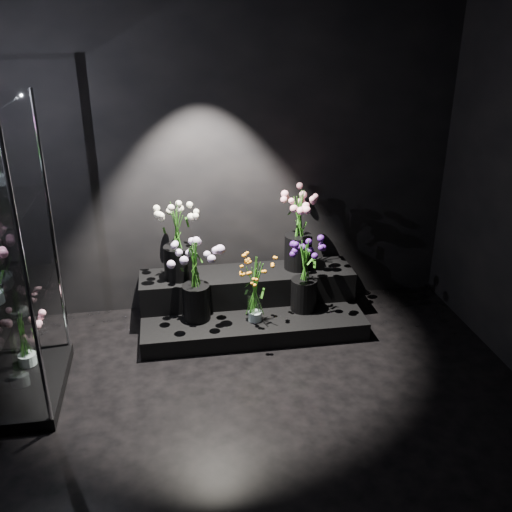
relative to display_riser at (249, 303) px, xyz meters
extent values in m
plane|color=black|center=(-0.10, -1.62, -0.18)|extent=(4.00, 4.00, 0.00)
plane|color=black|center=(-0.10, 0.38, 1.22)|extent=(4.00, 0.00, 4.00)
cube|color=black|center=(0.00, -0.10, -0.10)|extent=(1.91, 0.85, 0.16)
cube|color=black|center=(0.00, 0.12, 0.12)|extent=(1.91, 0.42, 0.27)
cube|color=black|center=(-1.79, -0.78, -0.13)|extent=(0.58, 0.96, 0.10)
cube|color=white|center=(-1.79, -0.78, 0.64)|extent=(0.52, 0.90, 0.01)
cylinder|color=white|center=(0.01, -0.29, 0.10)|extent=(0.13, 0.13, 0.23)
cylinder|color=black|center=(-0.48, -0.18, 0.14)|extent=(0.23, 0.23, 0.31)
cylinder|color=black|center=(0.46, -0.16, 0.13)|extent=(0.23, 0.23, 0.29)
cylinder|color=black|center=(-0.60, 0.10, 0.40)|extent=(0.25, 0.25, 0.30)
cylinder|color=black|center=(0.47, 0.14, 0.41)|extent=(0.25, 0.25, 0.31)
cylinder|color=white|center=(-1.80, -0.56, 0.05)|extent=(0.15, 0.15, 0.25)
camera|label=1|loc=(-0.67, -4.46, 2.42)|focal=40.00mm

